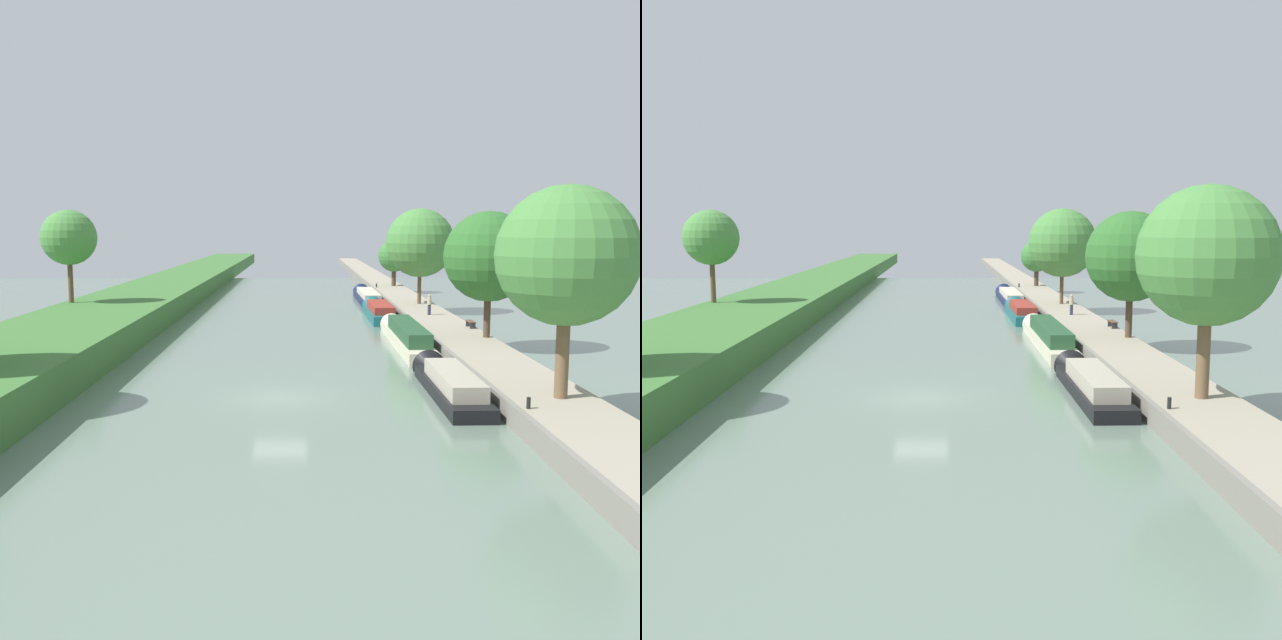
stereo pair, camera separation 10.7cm
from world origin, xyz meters
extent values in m
plane|color=slate|center=(0.00, 0.00, 0.00)|extent=(160.00, 160.00, 0.00)
cube|color=#9E937F|center=(11.42, 0.00, 0.46)|extent=(3.82, 260.00, 0.91)
cube|color=gray|center=(9.39, 0.00, 0.48)|extent=(0.25, 260.00, 0.96)
cube|color=black|center=(8.04, -0.03, 0.30)|extent=(1.92, 9.81, 0.61)
cube|color=#B2A893|center=(8.04, -0.52, 0.97)|extent=(1.57, 6.87, 0.72)
cone|color=black|center=(8.04, 5.45, 0.30)|extent=(1.82, 1.15, 1.82)
cube|color=beige|center=(8.05, 14.51, 0.37)|extent=(1.80, 14.53, 0.74)
cube|color=#234C2D|center=(8.05, 13.79, 1.18)|extent=(1.48, 10.17, 0.88)
cone|color=beige|center=(8.05, 22.32, 0.37)|extent=(1.71, 1.08, 1.71)
cube|color=#195B60|center=(7.81, 29.05, 0.39)|extent=(2.07, 10.29, 0.78)
cube|color=maroon|center=(7.81, 28.53, 1.10)|extent=(1.70, 7.20, 0.63)
cone|color=#195B60|center=(7.81, 34.81, 0.39)|extent=(1.97, 1.24, 1.97)
cube|color=#141E42|center=(8.05, 43.00, 0.36)|extent=(2.01, 14.92, 0.71)
cube|color=beige|center=(8.05, 42.25, 0.99)|extent=(1.65, 10.45, 0.56)
cone|color=#141E42|center=(8.05, 51.06, 0.36)|extent=(1.91, 1.21, 1.91)
cylinder|color=brown|center=(11.71, -4.07, 3.05)|extent=(0.54, 0.54, 4.28)
sphere|color=#47843D|center=(11.71, -4.07, 6.77)|extent=(5.72, 5.72, 5.72)
cylinder|color=#4C3828|center=(12.86, 12.43, 2.70)|extent=(0.43, 0.43, 3.58)
sphere|color=#2D6628|center=(12.86, 12.43, 6.07)|extent=(5.72, 5.72, 5.72)
cylinder|color=brown|center=(11.84, 32.77, 2.84)|extent=(0.34, 0.34, 3.85)
sphere|color=#47843D|center=(11.84, 32.77, 6.48)|extent=(6.24, 6.24, 6.24)
cylinder|color=#4C3828|center=(12.10, 53.15, 2.18)|extent=(0.53, 0.53, 2.54)
sphere|color=#387533|center=(12.10, 53.15, 4.49)|extent=(3.77, 3.77, 3.77)
cylinder|color=brown|center=(-17.12, 24.20, 3.95)|extent=(0.39, 0.39, 3.92)
sphere|color=#47843D|center=(-17.12, 24.20, 7.10)|extent=(4.31, 4.31, 4.31)
cylinder|color=#282D42|center=(11.29, 24.39, 1.32)|extent=(0.26, 0.26, 0.82)
cylinder|color=tan|center=(11.29, 24.39, 2.04)|extent=(0.34, 0.34, 0.62)
sphere|color=tan|center=(11.29, 24.39, 2.46)|extent=(0.22, 0.22, 0.22)
cylinder|color=black|center=(9.82, -5.82, 1.14)|extent=(0.16, 0.16, 0.45)
cylinder|color=black|center=(9.82, 51.08, 1.14)|extent=(0.16, 0.16, 0.45)
cube|color=#333338|center=(12.88, 16.30, 1.12)|extent=(0.40, 0.08, 0.41)
cube|color=#333338|center=(12.88, 17.50, 1.12)|extent=(0.40, 0.08, 0.41)
cube|color=brown|center=(12.88, 16.90, 1.35)|extent=(0.44, 1.50, 0.06)
camera|label=1|loc=(1.02, -32.94, 7.90)|focal=40.55mm
camera|label=2|loc=(1.12, -32.94, 7.90)|focal=40.55mm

